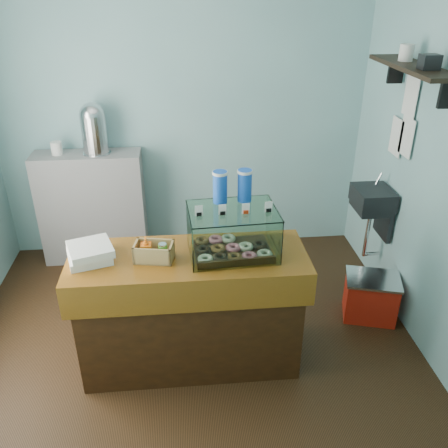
{
  "coord_description": "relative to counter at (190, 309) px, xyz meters",
  "views": [
    {
      "loc": [
        -0.02,
        -2.96,
        2.55
      ],
      "look_at": [
        0.25,
        -0.15,
        1.08
      ],
      "focal_mm": 38.0,
      "sensor_mm": 36.0,
      "label": 1
    }
  ],
  "objects": [
    {
      "name": "coffee_urn",
      "position": [
        -0.79,
        1.57,
        0.89
      ],
      "size": [
        0.25,
        0.25,
        0.47
      ],
      "color": "silver",
      "rests_on": "back_shelf"
    },
    {
      "name": "pastry_boxes",
      "position": [
        -0.64,
        0.02,
        0.5
      ],
      "size": [
        0.35,
        0.34,
        0.11
      ],
      "rotation": [
        0.0,
        0.0,
        0.29
      ],
      "color": "white",
      "rests_on": "counter"
    },
    {
      "name": "ground",
      "position": [
        0.0,
        0.25,
        -0.46
      ],
      "size": [
        3.5,
        3.5,
        0.0
      ],
      "primitive_type": "plane",
      "color": "black",
      "rests_on": "ground"
    },
    {
      "name": "red_cooler",
      "position": [
        1.5,
        0.37,
        -0.27
      ],
      "size": [
        0.5,
        0.43,
        0.38
      ],
      "rotation": [
        0.0,
        0.0,
        -0.28
      ],
      "color": "red",
      "rests_on": "ground"
    },
    {
      "name": "counter",
      "position": [
        0.0,
        0.0,
        0.0
      ],
      "size": [
        1.6,
        0.6,
        0.9
      ],
      "color": "#3B1D0B",
      "rests_on": "ground"
    },
    {
      "name": "condiment_crate",
      "position": [
        -0.23,
        -0.02,
        0.5
      ],
      "size": [
        0.27,
        0.19,
        0.17
      ],
      "rotation": [
        0.0,
        0.0,
        -0.18
      ],
      "color": "#A58A52",
      "rests_on": "counter"
    },
    {
      "name": "room_shell",
      "position": [
        0.03,
        0.26,
        1.25
      ],
      "size": [
        3.54,
        3.04,
        2.82
      ],
      "color": "#79A9B0",
      "rests_on": "ground"
    },
    {
      "name": "display_case",
      "position": [
        0.3,
        0.05,
        0.62
      ],
      "size": [
        0.6,
        0.46,
        0.53
      ],
      "rotation": [
        0.0,
        0.0,
        0.06
      ],
      "color": "#331C0F",
      "rests_on": "counter"
    },
    {
      "name": "back_shelf",
      "position": [
        -0.9,
        1.57,
        0.09
      ],
      "size": [
        1.0,
        0.32,
        1.1
      ],
      "primitive_type": "cube",
      "color": "gray",
      "rests_on": "ground"
    }
  ]
}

